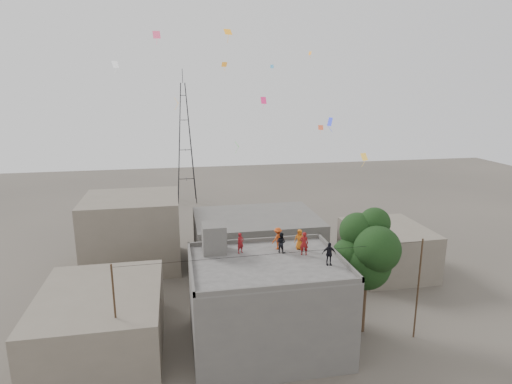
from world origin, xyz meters
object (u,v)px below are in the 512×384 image
(tree, at_px, (368,251))
(person_red_adult, at_px, (304,244))
(stair_head_box, at_px, (214,238))
(person_dark_adult, at_px, (329,254))
(transmission_tower, at_px, (185,144))

(tree, distance_m, person_red_adult, 4.67)
(stair_head_box, xyz_separation_m, person_dark_adult, (7.05, -3.67, -0.24))
(person_red_adult, bearing_deg, tree, -173.73)
(stair_head_box, distance_m, person_dark_adult, 7.96)
(transmission_tower, bearing_deg, person_dark_adult, -79.18)
(tree, xyz_separation_m, person_red_adult, (-4.59, 0.26, 0.82))
(stair_head_box, bearing_deg, person_dark_adult, -27.51)
(stair_head_box, distance_m, tree, 10.80)
(person_red_adult, height_order, person_dark_adult, person_red_adult)
(person_red_adult, relative_size, person_dark_adult, 1.08)
(transmission_tower, relative_size, person_dark_adult, 13.20)
(person_red_adult, bearing_deg, stair_head_box, -6.66)
(tree, height_order, transmission_tower, transmission_tower)
(person_dark_adult, bearing_deg, stair_head_box, 160.11)
(transmission_tower, xyz_separation_m, person_red_adult, (6.77, -39.14, -2.15))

